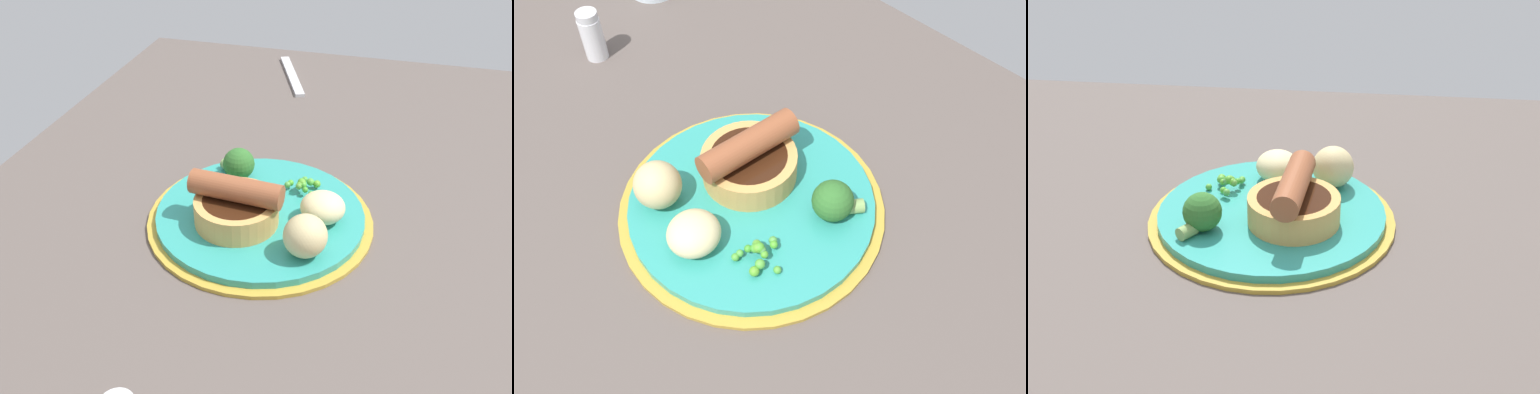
# 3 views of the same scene
# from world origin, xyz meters

# --- Properties ---
(dining_table) EXTENTS (1.10, 0.80, 0.03)m
(dining_table) POSITION_xyz_m (0.00, 0.00, 0.01)
(dining_table) COLOR #564C47
(dining_table) RESTS_ON ground
(dinner_plate) EXTENTS (0.27, 0.27, 0.01)m
(dinner_plate) POSITION_xyz_m (-0.04, 0.01, 0.04)
(dinner_plate) COLOR #B79333
(dinner_plate) RESTS_ON dining_table
(sausage_pudding) EXTENTS (0.10, 0.11, 0.06)m
(sausage_pudding) POSITION_xyz_m (-0.06, 0.04, 0.07)
(sausage_pudding) COLOR tan
(sausage_pudding) RESTS_ON dinner_plate
(pea_pile) EXTENTS (0.04, 0.05, 0.02)m
(pea_pile) POSITION_xyz_m (0.02, -0.03, 0.05)
(pea_pile) COLOR #4B9C35
(pea_pile) RESTS_ON dinner_plate
(broccoli_floret_near) EXTENTS (0.05, 0.05, 0.04)m
(broccoli_floret_near) POSITION_xyz_m (0.03, 0.06, 0.06)
(broccoli_floret_near) COLOR #2D6628
(broccoli_floret_near) RESTS_ON dinner_plate
(potato_chunk_0) EXTENTS (0.06, 0.06, 0.04)m
(potato_chunk_0) POSITION_xyz_m (-0.03, -0.06, 0.06)
(potato_chunk_0) COLOR beige
(potato_chunk_0) RESTS_ON dinner_plate
(potato_chunk_1) EXTENTS (0.07, 0.07, 0.05)m
(potato_chunk_1) POSITION_xyz_m (-0.10, -0.05, 0.07)
(potato_chunk_1) COLOR #CCB77F
(potato_chunk_1) RESTS_ON dinner_plate
(fork) EXTENTS (0.17, 0.08, 0.01)m
(fork) POSITION_xyz_m (0.41, 0.07, 0.03)
(fork) COLOR silver
(fork) RESTS_ON dining_table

